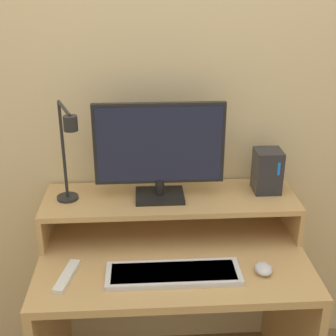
% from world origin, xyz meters
% --- Properties ---
extents(wall_back, '(6.00, 0.05, 2.50)m').
position_xyz_m(wall_back, '(0.00, 0.65, 1.25)').
color(wall_back, beige).
rests_on(wall_back, ground_plane).
extents(desk, '(1.00, 0.62, 0.70)m').
position_xyz_m(desk, '(0.00, 0.31, 0.49)').
color(desk, tan).
rests_on(desk, ground_plane).
extents(monitor_shelf, '(1.00, 0.30, 0.16)m').
position_xyz_m(monitor_shelf, '(0.00, 0.47, 0.84)').
color(monitor_shelf, tan).
rests_on(monitor_shelf, desk).
extents(monitor, '(0.50, 0.14, 0.38)m').
position_xyz_m(monitor, '(-0.04, 0.46, 1.06)').
color(monitor, black).
rests_on(monitor, monitor_shelf).
extents(desk_lamp, '(0.13, 0.25, 0.40)m').
position_xyz_m(desk_lamp, '(-0.37, 0.39, 1.09)').
color(desk_lamp, black).
rests_on(desk_lamp, monitor_shelf).
extents(router_dock, '(0.11, 0.11, 0.18)m').
position_xyz_m(router_dock, '(0.39, 0.50, 0.95)').
color(router_dock, '#28282D').
rests_on(router_dock, monitor_shelf).
extents(keyboard, '(0.47, 0.15, 0.02)m').
position_xyz_m(keyboard, '(-0.01, 0.16, 0.71)').
color(keyboard, silver).
rests_on(keyboard, desk).
extents(mouse, '(0.06, 0.08, 0.03)m').
position_xyz_m(mouse, '(0.31, 0.16, 0.72)').
color(mouse, silver).
rests_on(mouse, desk).
extents(remote_control, '(0.08, 0.19, 0.02)m').
position_xyz_m(remote_control, '(-0.38, 0.17, 0.71)').
color(remote_control, white).
rests_on(remote_control, desk).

